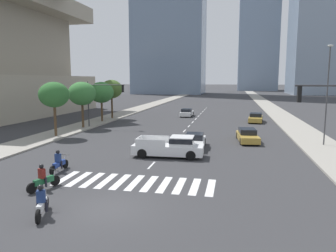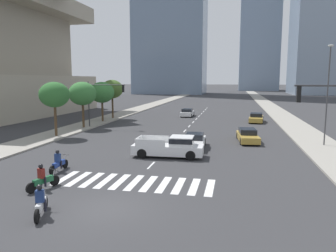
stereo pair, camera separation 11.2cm
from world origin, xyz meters
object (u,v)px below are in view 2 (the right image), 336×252
(motorcycle_trailing, at_px, (43,179))
(street_tree_second, at_px, (82,94))
(pickup_truck, at_px, (171,147))
(sedan_white_2, at_px, (195,141))
(motorcycle_lead, at_px, (41,203))
(sedan_gold_0, at_px, (248,136))
(street_tree_fourth, at_px, (112,89))
(motorcycle_third, at_px, (59,163))
(traffic_signal_far, at_px, (102,96))
(street_tree_nearest, at_px, (54,95))
(street_lamp_east, at_px, (328,89))
(sedan_gold_1, at_px, (256,118))
(sedan_white_3, at_px, (187,113))
(street_tree_third, at_px, (102,92))

(motorcycle_trailing, xyz_separation_m, street_tree_second, (-8.19, 21.60, 3.78))
(pickup_truck, height_order, sedan_white_2, pickup_truck)
(motorcycle_lead, distance_m, sedan_gold_0, 22.24)
(street_tree_fourth, bearing_deg, street_tree_second, -90.00)
(motorcycle_third, relative_size, street_tree_second, 0.39)
(sedan_white_2, relative_size, traffic_signal_far, 0.76)
(motorcycle_trailing, distance_m, street_tree_nearest, 17.70)
(pickup_truck, relative_size, street_lamp_east, 0.63)
(sedan_gold_0, bearing_deg, motorcycle_trailing, -40.40)
(sedan_gold_1, distance_m, street_tree_nearest, 27.86)
(sedan_gold_0, xyz_separation_m, sedan_white_3, (-9.01, 20.65, 0.01))
(street_tree_second, bearing_deg, street_lamp_east, -12.37)
(sedan_white_2, height_order, street_tree_second, street_tree_second)
(street_tree_nearest, bearing_deg, motorcycle_third, -58.69)
(pickup_truck, bearing_deg, motorcycle_trailing, -123.48)
(street_tree_fourth, bearing_deg, street_tree_third, -90.00)
(motorcycle_trailing, bearing_deg, street_tree_nearest, 48.14)
(street_tree_nearest, bearing_deg, motorcycle_trailing, -61.67)
(sedan_white_3, bearing_deg, street_tree_nearest, 154.47)
(street_tree_third, bearing_deg, sedan_white_3, 41.91)
(motorcycle_trailing, bearing_deg, motorcycle_lead, -128.74)
(motorcycle_trailing, bearing_deg, street_tree_fourth, 34.34)
(street_tree_third, bearing_deg, sedan_gold_1, 11.85)
(pickup_truck, height_order, street_tree_nearest, street_tree_nearest)
(motorcycle_trailing, relative_size, street_tree_third, 0.37)
(motorcycle_trailing, xyz_separation_m, pickup_truck, (5.55, 8.99, 0.23))
(street_tree_fourth, bearing_deg, street_lamp_east, -30.72)
(street_lamp_east, xyz_separation_m, street_tree_nearest, (-26.72, -0.54, -0.76))
(sedan_gold_0, relative_size, street_tree_nearest, 0.86)
(sedan_gold_1, distance_m, street_tree_second, 24.46)
(motorcycle_third, distance_m, sedan_white_2, 12.29)
(motorcycle_third, bearing_deg, street_tree_nearest, 31.45)
(sedan_white_3, relative_size, street_tree_fourth, 0.71)
(traffic_signal_far, bearing_deg, pickup_truck, -49.57)
(motorcycle_third, xyz_separation_m, street_tree_nearest, (-7.15, 11.75, 3.92))
(street_lamp_east, bearing_deg, pickup_truck, -152.55)
(motorcycle_lead, height_order, pickup_truck, pickup_truck)
(motorcycle_lead, xyz_separation_m, sedan_white_3, (0.78, 40.61, 0.01))
(street_tree_nearest, height_order, street_tree_third, street_tree_nearest)
(motorcycle_third, height_order, street_lamp_east, street_lamp_east)
(street_tree_third, bearing_deg, traffic_signal_far, -66.31)
(pickup_truck, bearing_deg, sedan_white_2, 68.17)
(motorcycle_lead, xyz_separation_m, street_tree_third, (-10.14, 30.81, 3.69))
(pickup_truck, bearing_deg, traffic_signal_far, 128.64)
(sedan_gold_0, height_order, street_lamp_east, street_lamp_east)
(sedan_gold_1, bearing_deg, street_tree_second, -58.33)
(sedan_gold_1, bearing_deg, motorcycle_lead, -12.46)
(sedan_gold_0, xyz_separation_m, street_tree_third, (-19.93, 10.85, 3.69))
(pickup_truck, bearing_deg, street_tree_nearest, 153.93)
(sedan_gold_1, distance_m, sedan_white_3, 12.01)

